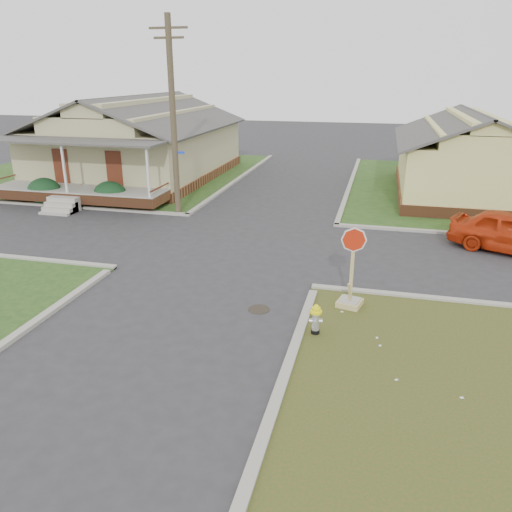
# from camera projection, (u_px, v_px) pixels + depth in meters

# --- Properties ---
(ground) EXTENTS (120.00, 120.00, 0.00)m
(ground) POSITION_uv_depth(u_px,v_px,m) (195.00, 295.00, 15.62)
(ground) COLOR #2D2D30
(ground) RESTS_ON ground
(verge_far_left) EXTENTS (19.00, 19.00, 0.05)m
(verge_far_left) POSITION_uv_depth(u_px,v_px,m) (111.00, 172.00, 34.96)
(verge_far_left) COLOR #224518
(verge_far_left) RESTS_ON ground
(curbs) EXTENTS (80.00, 40.00, 0.12)m
(curbs) POSITION_uv_depth(u_px,v_px,m) (238.00, 245.00, 20.17)
(curbs) COLOR #9F9C90
(curbs) RESTS_ON ground
(manhole) EXTENTS (0.64, 0.64, 0.01)m
(manhole) POSITION_uv_depth(u_px,v_px,m) (259.00, 309.00, 14.66)
(manhole) COLOR black
(manhole) RESTS_ON ground
(corner_house) EXTENTS (10.10, 15.50, 5.30)m
(corner_house) POSITION_uv_depth(u_px,v_px,m) (139.00, 143.00, 32.30)
(corner_house) COLOR brown
(corner_house) RESTS_ON ground
(side_house_yellow) EXTENTS (7.60, 11.60, 4.70)m
(side_house_yellow) POSITION_uv_depth(u_px,v_px,m) (468.00, 157.00, 27.62)
(side_house_yellow) COLOR brown
(side_house_yellow) RESTS_ON ground
(utility_pole) EXTENTS (1.80, 0.28, 9.00)m
(utility_pole) POSITION_uv_depth(u_px,v_px,m) (173.00, 116.00, 23.07)
(utility_pole) COLOR #453827
(utility_pole) RESTS_ON ground
(fire_hydrant) EXTENTS (0.31, 0.31, 0.84)m
(fire_hydrant) POSITION_uv_depth(u_px,v_px,m) (316.00, 318.00, 13.07)
(fire_hydrant) COLOR black
(fire_hydrant) RESTS_ON ground
(stop_sign) EXTENTS (0.69, 0.67, 2.43)m
(stop_sign) POSITION_uv_depth(u_px,v_px,m) (350.00, 289.00, 14.61)
(stop_sign) COLOR tan
(stop_sign) RESTS_ON ground
(hedge_left) EXTENTS (1.62, 1.33, 1.24)m
(hedge_left) POSITION_uv_depth(u_px,v_px,m) (45.00, 191.00, 26.35)
(hedge_left) COLOR #13341A
(hedge_left) RESTS_ON verge_far_left
(hedge_right) EXTENTS (1.59, 1.30, 1.22)m
(hedge_right) POSITION_uv_depth(u_px,v_px,m) (110.00, 194.00, 25.71)
(hedge_right) COLOR #13341A
(hedge_right) RESTS_ON verge_far_left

